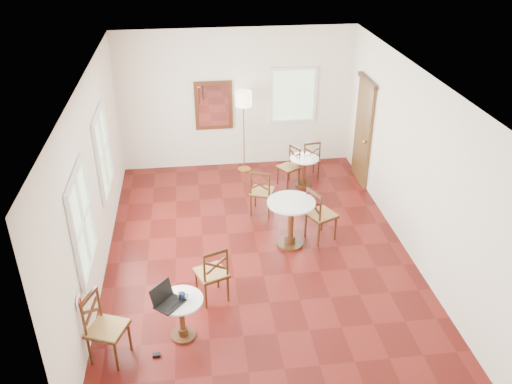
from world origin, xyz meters
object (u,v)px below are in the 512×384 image
at_px(cafe_table_near, 182,314).
at_px(navy_mug, 182,296).
at_px(chair_near_a, 212,273).
at_px(power_adapter, 157,355).
at_px(chair_mid_b, 320,214).
at_px(chair_back_a, 310,159).
at_px(cafe_table_mid, 291,218).
at_px(mouse, 180,298).
at_px(laptop, 166,299).
at_px(water_glass, 180,296).
at_px(chair_back_b, 289,166).
at_px(cafe_table_back, 304,168).
at_px(floor_lamp, 244,104).
at_px(chair_mid_a, 262,192).
at_px(chair_near_b, 105,328).

distance_m(cafe_table_near, navy_mug, 0.29).
height_order(chair_near_a, power_adapter, chair_near_a).
xyz_separation_m(chair_mid_b, chair_back_a, (0.32, 2.33, -0.05)).
xyz_separation_m(cafe_table_mid, mouse, (-1.84, -1.99, 0.13)).
distance_m(chair_back_a, power_adapter, 5.68).
relative_size(laptop, water_glass, 4.57).
xyz_separation_m(chair_back_b, mouse, (-2.23, -4.18, 0.24)).
distance_m(cafe_table_back, chair_mid_b, 1.98).
distance_m(cafe_table_mid, chair_back_a, 2.61).
bearing_deg(cafe_table_back, chair_mid_b, -93.77).
height_order(floor_lamp, navy_mug, floor_lamp).
xyz_separation_m(cafe_table_mid, chair_near_a, (-1.39, -1.26, -0.06)).
distance_m(chair_mid_a, mouse, 3.46).
relative_size(cafe_table_back, chair_mid_b, 0.65).
xyz_separation_m(chair_back_b, water_glass, (-2.22, -4.17, 0.28)).
height_order(cafe_table_near, power_adapter, cafe_table_near).
distance_m(floor_lamp, power_adapter, 5.77).
xyz_separation_m(water_glass, power_adapter, (-0.35, -0.35, -0.67)).
xyz_separation_m(chair_near_b, chair_mid_b, (3.33, 2.37, -0.00)).
height_order(chair_back_b, navy_mug, chair_back_b).
distance_m(cafe_table_near, chair_mid_a, 3.45).
relative_size(cafe_table_back, chair_mid_a, 0.69).
relative_size(cafe_table_near, chair_back_a, 0.74).
height_order(cafe_table_mid, chair_back_a, chair_back_a).
distance_m(chair_near_a, power_adapter, 1.40).
relative_size(chair_mid_a, mouse, 10.49).
xyz_separation_m(chair_mid_b, mouse, (-2.38, -2.12, 0.17)).
relative_size(chair_near_a, mouse, 10.70).
height_order(cafe_table_back, chair_back_b, chair_back_b).
height_order(cafe_table_back, chair_near_a, chair_near_a).
bearing_deg(chair_back_a, chair_mid_b, 76.37).
bearing_deg(cafe_table_back, cafe_table_near, -121.48).
relative_size(cafe_table_mid, chair_near_b, 0.87).
distance_m(cafe_table_back, laptop, 4.95).
relative_size(cafe_table_near, chair_near_b, 0.65).
xyz_separation_m(chair_mid_b, laptop, (-2.55, -2.17, 0.22)).
distance_m(cafe_table_near, mouse, 0.26).
xyz_separation_m(chair_near_b, chair_back_b, (3.17, 4.43, -0.08)).
bearing_deg(cafe_table_mid, chair_mid_b, 13.61).
height_order(chair_back_b, water_glass, chair_back_b).
height_order(chair_near_b, floor_lamp, floor_lamp).
bearing_deg(laptop, water_glass, -29.32).
distance_m(cafe_table_back, chair_mid_a, 1.41).
relative_size(chair_back_a, water_glass, 8.31).
bearing_deg(cafe_table_near, floor_lamp, 74.57).
distance_m(chair_near_b, laptop, 0.83).
bearing_deg(chair_mid_a, cafe_table_near, 85.35).
bearing_deg(cafe_table_near, chair_near_a, 58.57).
height_order(cafe_table_near, water_glass, water_glass).
xyz_separation_m(chair_mid_b, water_glass, (-2.38, -2.11, 0.21)).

